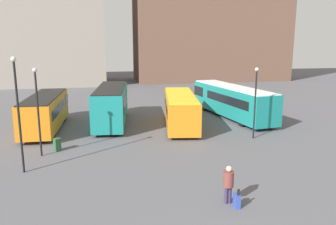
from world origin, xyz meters
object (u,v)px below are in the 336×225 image
bus_1 (111,104)px  lamp_post_2 (38,105)px  bus_3 (231,100)px  lamp_post_1 (18,107)px  bus_2 (180,109)px  lamp_post_0 (255,97)px  traveler (229,181)px  trash_bin (57,145)px  bus_0 (46,111)px  suitcase (237,201)px

bus_1 → lamp_post_2: bearing=155.7°
bus_3 → lamp_post_1: 20.44m
bus_1 → bus_3: 11.64m
bus_2 → lamp_post_0: (4.52, -5.02, 1.66)m
traveler → lamp_post_1: size_ratio=0.28×
lamp_post_0 → trash_bin: size_ratio=6.32×
bus_3 → trash_bin: bus_3 is taller
bus_0 → lamp_post_2: size_ratio=1.68×
traveler → lamp_post_2: size_ratio=0.31×
traveler → lamp_post_1: (-9.83, 5.76, 2.68)m
bus_2 → lamp_post_2: 12.37m
suitcase → lamp_post_0: size_ratio=0.17×
bus_3 → bus_2: bearing=106.1°
bus_0 → lamp_post_2: 7.32m
lamp_post_1 → suitcase: bearing=-31.7°
bus_0 → suitcase: bus_0 is taller
trash_bin → lamp_post_1: bearing=-111.0°
bus_2 → bus_3: bus_3 is taller
suitcase → trash_bin: bearing=43.6°
bus_3 → lamp_post_1: lamp_post_1 is taller
bus_3 → lamp_post_0: size_ratio=2.30×
suitcase → lamp_post_1: lamp_post_1 is taller
bus_1 → trash_bin: size_ratio=11.54×
bus_2 → lamp_post_1: (-11.16, -8.72, 2.20)m
lamp_post_1 → bus_3: bearing=33.7°
trash_bin → bus_1: bearing=61.2°
bus_2 → trash_bin: (-9.78, -5.12, -1.10)m
traveler → lamp_post_2: 12.80m
lamp_post_0 → lamp_post_2: (-15.18, -0.99, 0.14)m
lamp_post_1 → lamp_post_2: (0.51, 2.71, -0.41)m
bus_2 → bus_3: size_ratio=0.79×
traveler → bus_1: bearing=17.5°
suitcase → lamp_post_0: (5.62, 9.92, 2.86)m
suitcase → lamp_post_0: 11.75m
trash_bin → traveler: bearing=-47.9°
bus_0 → trash_bin: (1.59, -6.18, -1.14)m
lamp_post_2 → lamp_post_0: bearing=3.7°
trash_bin → suitcase: bearing=-48.5°
traveler → trash_bin: size_ratio=2.08×
bus_0 → bus_2: bus_0 is taller
bus_0 → lamp_post_2: bearing=-171.9°
bus_3 → traveler: (-7.09, -17.03, -0.61)m
bus_1 → lamp_post_2: 9.45m
bus_1 → bus_3: bearing=-80.6°
trash_bin → bus_2: bearing=27.7°
bus_2 → lamp_post_0: 6.96m
traveler → trash_bin: 12.62m
bus_1 → trash_bin: 8.23m
lamp_post_0 → trash_bin: lamp_post_0 is taller
bus_2 → suitcase: bus_2 is taller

